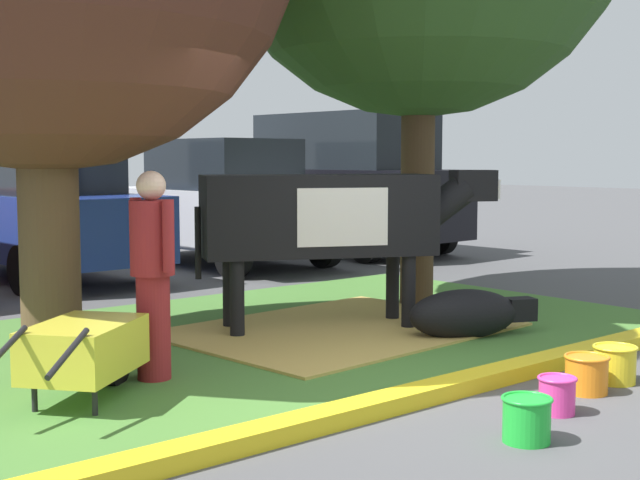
{
  "coord_description": "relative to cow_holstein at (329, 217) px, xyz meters",
  "views": [
    {
      "loc": [
        -4.58,
        -4.33,
        1.74
      ],
      "look_at": [
        1.11,
        2.37,
        0.9
      ],
      "focal_mm": 49.07,
      "sensor_mm": 36.0,
      "label": 1
    }
  ],
  "objects": [
    {
      "name": "hay_bedding",
      "position": [
        0.0,
        -0.15,
        -1.12
      ],
      "size": [
        3.36,
        2.62,
        0.04
      ],
      "primitive_type": "cube",
      "rotation": [
        0.0,
        0.0,
        0.07
      ],
      "color": "tan",
      "rests_on": "ground"
    },
    {
      "name": "bucket_orange",
      "position": [
        -0.1,
        -3.02,
        -1.0
      ],
      "size": [
        0.33,
        0.33,
        0.28
      ],
      "color": "orange",
      "rests_on": "ground"
    },
    {
      "name": "bucket_green",
      "position": [
        -1.36,
        -3.41,
        -1.0
      ],
      "size": [
        0.31,
        0.31,
        0.28
      ],
      "color": "green",
      "rests_on": "ground"
    },
    {
      "name": "suv_black",
      "position": [
        4.99,
        5.34,
        0.12
      ],
      "size": [
        2.28,
        4.68,
        2.52
      ],
      "color": "black",
      "rests_on": "ground"
    },
    {
      "name": "sedan_silver",
      "position": [
        2.25,
        5.2,
        -0.16
      ],
      "size": [
        2.17,
        4.48,
        2.02
      ],
      "color": "silver",
      "rests_on": "ground"
    },
    {
      "name": "person_handler",
      "position": [
        -2.36,
        -0.65,
        -0.27
      ],
      "size": [
        0.34,
        0.53,
        1.63
      ],
      "color": "maroon",
      "rests_on": "ground"
    },
    {
      "name": "wheelbarrow",
      "position": [
        -3.03,
        -0.88,
        -0.76
      ],
      "size": [
        1.43,
        1.27,
        0.63
      ],
      "color": "gold",
      "rests_on": "ground"
    },
    {
      "name": "grass_island",
      "position": [
        -0.51,
        0.15,
        -1.14
      ],
      "size": [
        7.77,
        4.81,
        0.02
      ],
      "primitive_type": "cube",
      "color": "#477A33",
      "rests_on": "ground"
    },
    {
      "name": "calf_lying",
      "position": [
        0.72,
        -1.18,
        -0.91
      ],
      "size": [
        1.32,
        0.89,
        0.48
      ],
      "color": "black",
      "rests_on": "ground"
    },
    {
      "name": "curb_yellow",
      "position": [
        -0.51,
        -2.4,
        -1.09
      ],
      "size": [
        8.97,
        0.24,
        0.12
      ],
      "primitive_type": "cube",
      "color": "yellow",
      "rests_on": "ground"
    },
    {
      "name": "bucket_pink",
      "position": [
        -0.71,
        -3.18,
        -1.01
      ],
      "size": [
        0.27,
        0.27,
        0.26
      ],
      "color": "#EA3893",
      "rests_on": "ground"
    },
    {
      "name": "cow_holstein",
      "position": [
        0.0,
        0.0,
        0.0
      ],
      "size": [
        2.94,
        1.76,
        1.6
      ],
      "color": "black",
      "rests_on": "ground"
    },
    {
      "name": "sedan_blue",
      "position": [
        -0.62,
        5.63,
        -0.16
      ],
      "size": [
        2.17,
        4.48,
        2.02
      ],
      "color": "navy",
      "rests_on": "ground"
    },
    {
      "name": "ground_plane",
      "position": [
        -1.11,
        -2.22,
        -1.15
      ],
      "size": [
        80.0,
        80.0,
        0.0
      ],
      "primitive_type": "plane",
      "color": "#4C4C4F"
    },
    {
      "name": "bucket_yellow",
      "position": [
        0.32,
        -2.99,
        -0.99
      ],
      "size": [
        0.34,
        0.34,
        0.29
      ],
      "color": "yellow",
      "rests_on": "ground"
    }
  ]
}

